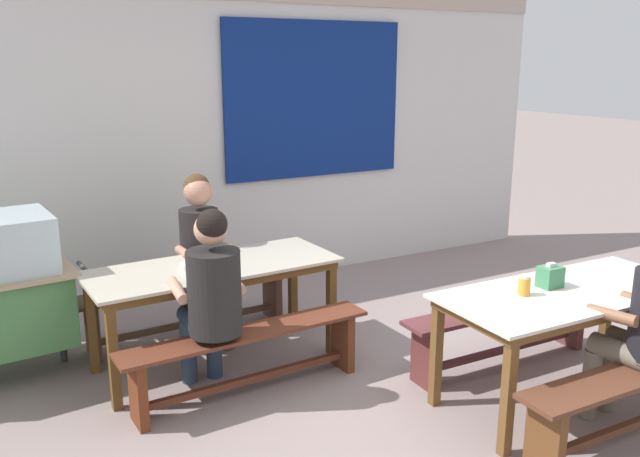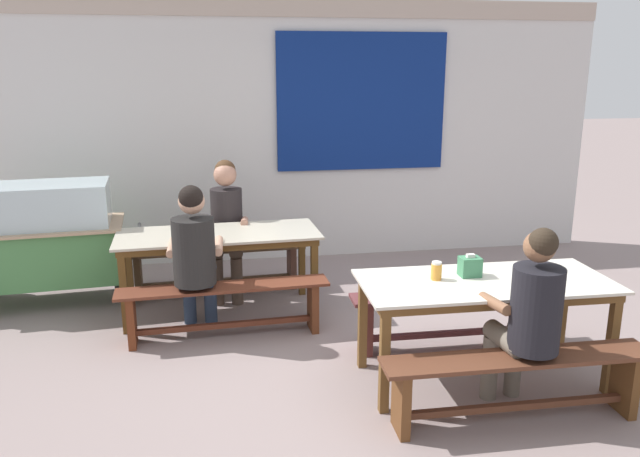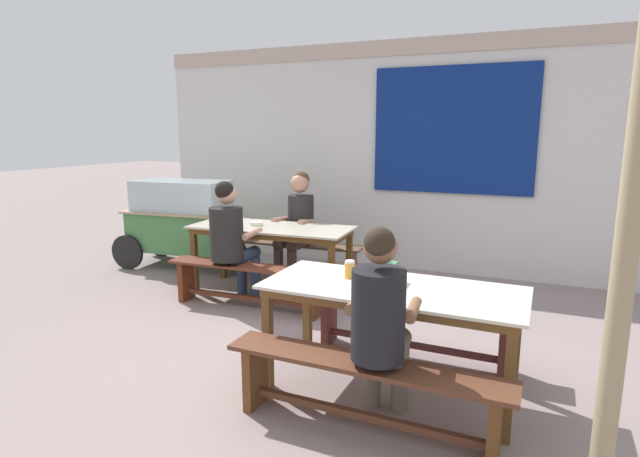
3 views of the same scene
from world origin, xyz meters
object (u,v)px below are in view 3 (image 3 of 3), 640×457
bench_far_back (292,254)px  person_left_back_turned (231,235)px  person_near_front (380,318)px  food_cart (182,218)px  dining_table_far (271,233)px  condiment_jar (350,270)px  wooden_support_post (626,248)px  bench_near_back (411,321)px  dining_table_near (392,297)px  person_center_facing (298,220)px  bench_near_front (363,384)px  bench_far_front (247,280)px  soup_bowl (256,224)px  tissue_box (386,271)px

bench_far_back → person_left_back_turned: bearing=-99.0°
person_near_front → food_cart: bearing=143.4°
dining_table_far → condiment_jar: 2.12m
food_cart → wooden_support_post: (4.67, -2.76, 0.62)m
bench_near_back → food_cart: (-3.44, 1.54, 0.35)m
dining_table_near → person_center_facing: person_center_facing is taller
bench_far_back → dining_table_far: bearing=-87.3°
bench_near_back → bench_near_front: same height
bench_far_back → food_cart: (-1.59, -0.05, 0.35)m
condiment_jar → dining_table_far: bearing=134.2°
bench_far_back → food_cart: size_ratio=0.99×
dining_table_far → condiment_jar: bearing=-45.8°
food_cart → person_center_facing: bearing=-0.5°
condiment_jar → person_near_front: bearing=-55.0°
bench_far_back → bench_near_back: 2.44m
dining_table_near → person_center_facing: bearing=129.6°
bench_near_front → dining_table_near: bearing=89.2°
bench_near_front → person_left_back_turned: bearing=140.4°
dining_table_far → wooden_support_post: wooden_support_post is taller
dining_table_near → bench_far_front: dining_table_near is taller
bench_far_front → bench_near_back: size_ratio=1.05×
bench_far_front → wooden_support_post: bearing=-29.3°
person_near_front → wooden_support_post: 1.31m
bench_far_front → dining_table_far: bearing=92.7°
bench_near_back → condiment_jar: bearing=-124.9°
person_left_back_turned → soup_bowl: person_left_back_turned is taller
bench_far_back → bench_far_front: same height
dining_table_far → person_left_back_turned: 0.54m
food_cart → soup_bowl: (1.44, -0.53, 0.12)m
bench_far_back → person_near_front: person_near_front is taller
bench_near_back → soup_bowl: soup_bowl is taller
dining_table_near → wooden_support_post: 1.53m
bench_far_front → person_near_front: size_ratio=1.36×
tissue_box → wooden_support_post: 1.59m
dining_table_far → soup_bowl: (-0.18, -0.02, 0.10)m
person_left_back_turned → person_near_front: 2.61m
dining_table_near → tissue_box: bearing=125.8°
bench_far_front → person_center_facing: (0.06, 1.05, 0.45)m
person_left_back_turned → person_center_facing: bearing=74.3°
dining_table_far → food_cart: bearing=162.6°
bench_near_front → condiment_jar: size_ratio=13.50×
bench_far_front → person_center_facing: 1.15m
dining_table_near → person_near_front: 0.50m
bench_near_front → person_center_facing: (-1.72, 2.65, 0.44)m
bench_far_front → soup_bowl: 0.75m
food_cart → condiment_jar: food_cart is taller
person_left_back_turned → person_center_facing: (0.28, 1.00, 0.01)m
person_left_back_turned → dining_table_near: bearing=-28.5°
bench_near_front → tissue_box: size_ratio=10.78×
person_near_front → person_left_back_turned: bearing=142.5°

